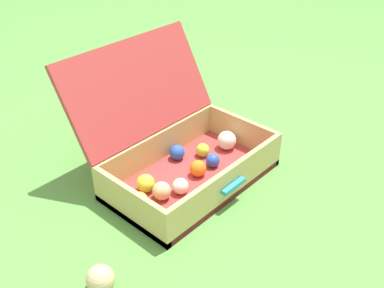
{
  "coord_description": "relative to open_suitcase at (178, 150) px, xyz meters",
  "views": [
    {
      "loc": [
        -0.92,
        -0.87,
        1.03
      ],
      "look_at": [
        0.07,
        0.03,
        0.17
      ],
      "focal_mm": 42.28,
      "sensor_mm": 36.0,
      "label": 1
    }
  ],
  "objects": [
    {
      "name": "ground_plane",
      "position": [
        -0.07,
        -0.1,
        -0.11
      ],
      "size": [
        16.0,
        16.0,
        0.0
      ],
      "primitive_type": "plane",
      "color": "#569342"
    },
    {
      "name": "open_suitcase",
      "position": [
        0.0,
        0.0,
        0.0
      ],
      "size": [
        0.62,
        0.57,
        0.46
      ],
      "color": "#B23838",
      "rests_on": "ground"
    },
    {
      "name": "stray_ball_on_grass",
      "position": [
        -0.54,
        -0.22,
        -0.07
      ],
      "size": [
        0.08,
        0.08,
        0.08
      ],
      "primitive_type": "sphere",
      "color": "#D1B784",
      "rests_on": "ground"
    }
  ]
}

